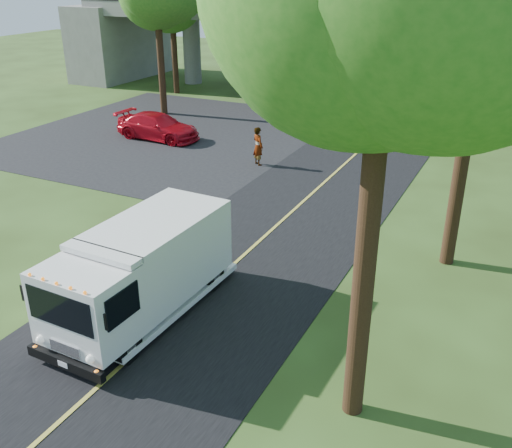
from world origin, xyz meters
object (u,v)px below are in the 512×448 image
Objects in this scene: traffic_signal at (301,64)px; utility_pole at (267,43)px; red_sedan at (158,127)px; step_van at (143,268)px; pedestrian at (258,146)px.

utility_pole reaches higher than traffic_signal.
traffic_signal is 10.62m from red_sedan.
utility_pole reaches higher than step_van.
pedestrian is at bearing -78.44° from traffic_signal.
step_van reaches higher than red_sedan.
traffic_signal is 2.76× the size of pedestrian.
utility_pole is (-1.50, -2.00, 1.40)m from traffic_signal.
traffic_signal is at bearing 104.02° from step_van.
traffic_signal is at bearing 53.13° from utility_pole.
step_van is (5.14, -23.88, -1.77)m from traffic_signal.
pedestrian is at bearing -67.09° from utility_pole.
step_van is 3.35× the size of pedestrian.
traffic_signal is 2.86m from utility_pole.
pedestrian is at bearing -101.22° from red_sedan.
red_sedan is at bearing -117.96° from traffic_signal.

